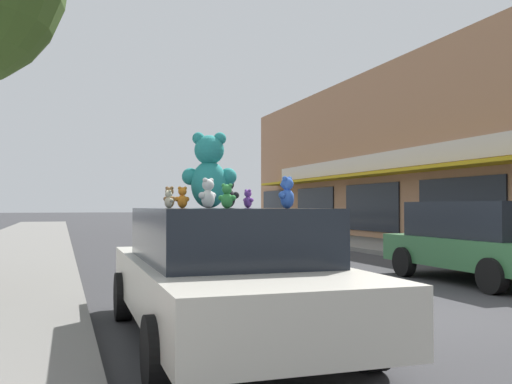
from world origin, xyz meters
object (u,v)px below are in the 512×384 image
(teddy_bear_orange, at_px, (182,198))
(teddy_bear_blue, at_px, (287,193))
(plush_art_car, at_px, (224,271))
(teddy_bear_cream, at_px, (169,199))
(teddy_bear_brown, at_px, (170,198))
(teddy_bear_green, at_px, (227,196))
(parked_car_far_center, at_px, (483,239))
(teddy_bear_white, at_px, (208,194))
(teddy_bear_black, at_px, (228,193))
(teddy_bear_purple, at_px, (248,199))
(teddy_bear_giant, at_px, (209,172))

(teddy_bear_orange, bearing_deg, teddy_bear_blue, 101.27)
(plush_art_car, distance_m, teddy_bear_blue, 1.40)
(teddy_bear_cream, distance_m, teddy_bear_brown, 0.16)
(teddy_bear_green, xyz_separation_m, teddy_bear_brown, (-0.31, 1.49, 0.01))
(teddy_bear_green, distance_m, parked_car_far_center, 7.00)
(plush_art_car, bearing_deg, teddy_bear_white, -167.64)
(teddy_bear_white, bearing_deg, teddy_bear_cream, -105.12)
(teddy_bear_black, bearing_deg, parked_car_far_center, -137.09)
(plush_art_car, height_order, teddy_bear_purple, teddy_bear_purple)
(plush_art_car, xyz_separation_m, teddy_bear_white, (-0.19, -0.04, 0.83))
(teddy_bear_brown, bearing_deg, teddy_bear_cream, 125.13)
(teddy_bear_blue, relative_size, teddy_bear_cream, 1.37)
(teddy_bear_brown, bearing_deg, teddy_bear_purple, -132.30)
(teddy_bear_white, bearing_deg, teddy_bear_brown, -109.45)
(parked_car_far_center, bearing_deg, teddy_bear_giant, -157.32)
(teddy_bear_blue, relative_size, teddy_bear_black, 0.78)
(parked_car_far_center, bearing_deg, teddy_bear_orange, -157.93)
(teddy_bear_blue, distance_m, parked_car_far_center, 6.99)
(teddy_bear_blue, relative_size, teddy_bear_purple, 1.24)
(teddy_bear_giant, distance_m, teddy_bear_purple, 0.89)
(plush_art_car, height_order, teddy_bear_white, teddy_bear_white)
(teddy_bear_giant, relative_size, teddy_bear_white, 2.70)
(teddy_bear_giant, relative_size, parked_car_far_center, 0.21)
(teddy_bear_black, xyz_separation_m, parked_car_far_center, (5.65, 2.04, -0.79))
(teddy_bear_cream, height_order, parked_car_far_center, teddy_bear_cream)
(teddy_bear_purple, relative_size, teddy_bear_black, 0.63)
(parked_car_far_center, bearing_deg, teddy_bear_white, -154.05)
(teddy_bear_giant, relative_size, teddy_bear_brown, 3.29)
(teddy_bear_green, bearing_deg, parked_car_far_center, -123.39)
(teddy_bear_blue, xyz_separation_m, teddy_bear_white, (-0.49, 1.05, 0.01))
(teddy_bear_purple, relative_size, teddy_bear_brown, 0.90)
(teddy_bear_black, bearing_deg, teddy_bear_cream, 26.96)
(teddy_bear_green, xyz_separation_m, teddy_bear_orange, (-0.27, 0.87, -0.00))
(teddy_bear_blue, distance_m, teddy_bear_brown, 2.21)
(teddy_bear_white, relative_size, teddy_bear_black, 0.85)
(teddy_bear_blue, relative_size, parked_car_far_center, 0.07)
(teddy_bear_white, distance_m, teddy_bear_black, 1.07)
(teddy_bear_green, bearing_deg, teddy_bear_brown, -51.32)
(teddy_bear_white, bearing_deg, teddy_bear_black, -149.22)
(teddy_bear_green, bearing_deg, teddy_bear_black, -79.47)
(teddy_bear_purple, height_order, teddy_bear_orange, teddy_bear_orange)
(teddy_bear_cream, relative_size, teddy_bear_purple, 0.90)
(teddy_bear_orange, bearing_deg, plush_art_car, 121.10)
(teddy_bear_green, bearing_deg, teddy_bear_white, -52.30)
(teddy_bear_giant, xyz_separation_m, teddy_bear_green, (-0.05, -0.93, -0.30))
(teddy_bear_blue, height_order, teddy_bear_white, teddy_bear_white)
(teddy_bear_purple, bearing_deg, teddy_bear_orange, 97.16)
(plush_art_car, xyz_separation_m, teddy_bear_black, (0.31, 0.91, 0.86))
(teddy_bear_green, height_order, teddy_bear_white, teddy_bear_white)
(teddy_bear_white, bearing_deg, parked_car_far_center, 174.45)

